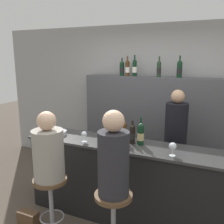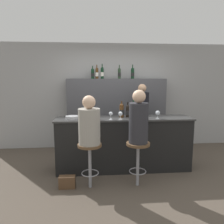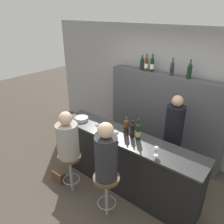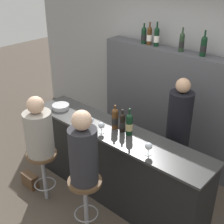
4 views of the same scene
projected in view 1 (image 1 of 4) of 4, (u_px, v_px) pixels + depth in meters
name	position (u px, v px, depth m)	size (l,w,h in m)	color
wall_back	(157.00, 101.00, 4.33)	(6.40, 0.05, 2.60)	#9E9E9E
bar_counter	(125.00, 182.00, 3.15)	(2.56, 0.54, 1.02)	black
back_bar_cabinet	(153.00, 128.00, 4.22)	(2.40, 0.28, 1.74)	#4C4C51
wine_bottle_counter_0	(123.00, 132.00, 3.07)	(0.08, 0.08, 0.31)	#4C2D14
wine_bottle_counter_1	(132.00, 134.00, 3.03)	(0.07, 0.07, 0.29)	black
wine_bottle_counter_2	(141.00, 134.00, 2.98)	(0.08, 0.08, 0.34)	black
wine_bottle_backbar_0	(122.00, 68.00, 4.24)	(0.08, 0.08, 0.30)	black
wine_bottle_backbar_1	(127.00, 68.00, 4.20)	(0.07, 0.07, 0.33)	#4C2D14
wine_bottle_backbar_2	(135.00, 68.00, 4.15)	(0.07, 0.07, 0.35)	black
wine_bottle_backbar_3	(159.00, 69.00, 3.98)	(0.07, 0.07, 0.33)	#233823
wine_bottle_backbar_4	(179.00, 69.00, 3.85)	(0.08, 0.08, 0.34)	black
wine_glass_0	(84.00, 135.00, 3.09)	(0.07, 0.07, 0.13)	silver
wine_glass_1	(100.00, 136.00, 3.00)	(0.07, 0.07, 0.14)	silver
wine_glass_2	(114.00, 139.00, 2.93)	(0.08, 0.08, 0.14)	silver
wine_glass_3	(173.00, 147.00, 2.65)	(0.08, 0.08, 0.15)	silver
metal_bowl	(58.00, 133.00, 3.38)	(0.24, 0.24, 0.06)	#B7B7BC
bar_stool_left	(51.00, 191.00, 2.82)	(0.38, 0.38, 0.73)	gray
guest_seated_left	(48.00, 151.00, 2.71)	(0.34, 0.34, 0.77)	gray
bar_stool_right	(113.00, 208.00, 2.50)	(0.38, 0.38, 0.73)	gray
guest_seated_right	(113.00, 158.00, 2.39)	(0.31, 0.31, 0.85)	#28282D
bartender	(175.00, 151.00, 3.50)	(0.30, 0.30, 1.63)	black
handbag	(28.00, 219.00, 3.07)	(0.26, 0.12, 0.20)	#513823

